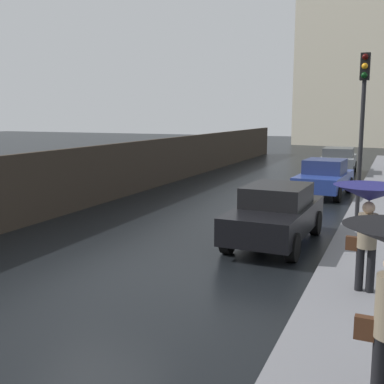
{
  "coord_description": "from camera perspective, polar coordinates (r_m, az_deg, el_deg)",
  "views": [
    {
      "loc": [
        5.32,
        -7.55,
        3.16
      ],
      "look_at": [
        0.36,
        4.09,
        1.1
      ],
      "focal_mm": 45.11,
      "sensor_mm": 36.0,
      "label": 1
    }
  ],
  "objects": [
    {
      "name": "car_grey_far_ahead",
      "position": [
        26.38,
        16.9,
        3.58
      ],
      "size": [
        1.88,
        4.06,
        1.4
      ],
      "rotation": [
        0.0,
        0.0,
        0.04
      ],
      "color": "slate",
      "rests_on": "ground"
    },
    {
      "name": "car_blue_near_kerb",
      "position": [
        19.47,
        15.36,
        1.67
      ],
      "size": [
        1.94,
        3.92,
        1.4
      ],
      "rotation": [
        0.0,
        0.0,
        -0.07
      ],
      "color": "navy",
      "rests_on": "ground"
    },
    {
      "name": "ground",
      "position": [
        9.77,
        -11.59,
        -9.82
      ],
      "size": [
        120.0,
        120.0,
        0.0
      ],
      "primitive_type": "plane",
      "color": "black"
    },
    {
      "name": "sidewalk_strip",
      "position": [
        8.17,
        20.35,
        -13.59
      ],
      "size": [
        2.2,
        60.0,
        0.14
      ],
      "primitive_type": "cube",
      "color": "slate",
      "rests_on": "ground"
    },
    {
      "name": "pedestrian_with_umbrella_far",
      "position": [
        8.59,
        20.18,
        -1.31
      ],
      "size": [
        1.19,
        1.19,
        1.84
      ],
      "rotation": [
        0.0,
        0.0,
        -0.09
      ],
      "color": "black",
      "rests_on": "sidewalk_strip"
    },
    {
      "name": "car_black_mid_road",
      "position": [
        11.97,
        9.86,
        -2.54
      ],
      "size": [
        1.81,
        3.98,
        1.44
      ],
      "rotation": [
        0.0,
        0.0,
        -0.03
      ],
      "color": "black",
      "rests_on": "ground"
    },
    {
      "name": "distant_tower",
      "position": [
        52.46,
        18.66,
        17.9
      ],
      "size": [
        10.79,
        8.14,
        26.24
      ],
      "color": "beige",
      "rests_on": "ground"
    },
    {
      "name": "traffic_light",
      "position": [
        14.8,
        19.56,
        9.57
      ],
      "size": [
        0.26,
        0.39,
        4.71
      ],
      "color": "black",
      "rests_on": "sidewalk_strip"
    }
  ]
}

